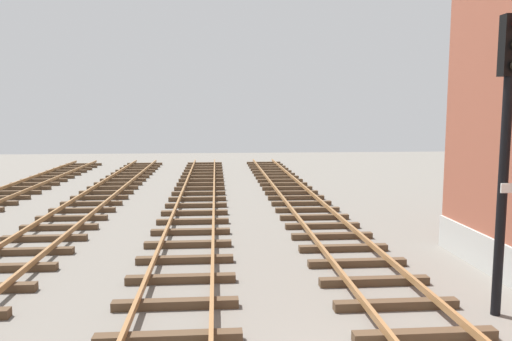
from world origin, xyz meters
name	(u,v)px	position (x,y,z in m)	size (l,w,h in m)	color
signal_mast	(506,132)	(2.64, 3.67, 3.52)	(0.36, 0.40, 5.63)	black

